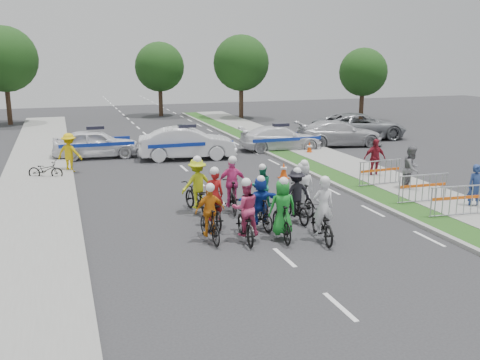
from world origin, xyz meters
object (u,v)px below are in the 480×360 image
object	(u,v)px
spectator_0	(476,187)
tree_2	(363,72)
civilian_suv	(360,126)
rider_10	(197,191)
police_car_2	(281,138)
barrier_0	(457,202)
rider_0	(322,219)
tree_1	(241,63)
rider_7	(302,193)
rider_6	(214,206)
rider_3	(210,219)
parked_bike	(45,170)
rider_2	(245,217)
cone_0	(284,171)
cone_1	(309,148)
civilian_sedan	(339,133)
rider_8	(261,193)
rider_9	(232,190)
barrier_1	(423,190)
tree_3	(4,59)
marshal_hiviz	(69,153)
spectator_2	(375,158)
barrier_2	(380,174)
tree_4	(160,67)
spectator_1	(411,169)
police_car_0	(96,143)
rider_5	(260,206)
rider_4	(296,200)
police_car_1	(187,143)
rider_1	(282,215)

from	to	relation	value
spectator_0	tree_2	bearing A→B (deg)	85.20
civilian_suv	rider_10	bearing A→B (deg)	138.29
police_car_2	barrier_0	distance (m)	13.76
rider_0	tree_1	xyz separation A→B (m)	(7.43, 29.06, 3.90)
rider_7	rider_6	bearing A→B (deg)	5.22
rider_3	parked_bike	xyz separation A→B (m)	(-4.62, 9.89, -0.28)
rider_2	rider_3	bearing A→B (deg)	-9.33
rider_0	rider_3	bearing A→B (deg)	-7.37
cone_0	cone_1	size ratio (longest dim) A/B	1.00
civilian_suv	civilian_sedan	bearing A→B (deg)	133.22
rider_3	rider_8	size ratio (longest dim) A/B	1.03
rider_2	rider_9	world-z (taller)	rider_9
rider_9	barrier_1	bearing A→B (deg)	176.86
rider_10	spectator_0	bearing A→B (deg)	152.70
tree_3	barrier_0	bearing A→B (deg)	-62.87
rider_7	police_car_2	xyz separation A→B (m)	(4.10, 11.58, -0.06)
rider_6	rider_9	size ratio (longest dim) A/B	0.98
civilian_suv	marshal_hiviz	bearing A→B (deg)	109.92
spectator_2	tree_1	distance (m)	22.92
barrier_2	tree_2	distance (m)	23.33
tree_2	tree_4	world-z (taller)	tree_4
rider_10	spectator_1	bearing A→B (deg)	170.06
spectator_2	tree_3	bearing A→B (deg)	129.53
police_car_2	marshal_hiviz	distance (m)	11.58
spectator_0	cone_0	size ratio (longest dim) A/B	2.27
rider_9	spectator_1	world-z (taller)	rider_9
rider_7	marshal_hiviz	distance (m)	11.85
cone_1	rider_7	bearing A→B (deg)	-117.16
police_car_0	barrier_0	bearing A→B (deg)	-141.72
rider_5	police_car_0	distance (m)	14.19
rider_4	police_car_1	xyz separation A→B (m)	(-0.88, 11.43, 0.11)
police_car_0	rider_5	bearing A→B (deg)	-160.74
spectator_2	marshal_hiviz	size ratio (longest dim) A/B	0.96
tree_3	cone_1	bearing A→B (deg)	-49.03
police_car_2	rider_1	bearing A→B (deg)	165.58
rider_8	barrier_0	world-z (taller)	rider_8
spectator_0	marshal_hiviz	size ratio (longest dim) A/B	0.89
marshal_hiviz	spectator_1	bearing A→B (deg)	176.94
barrier_0	rider_3	bearing A→B (deg)	176.35
rider_6	rider_7	bearing A→B (deg)	-171.27
rider_2	tree_4	world-z (taller)	tree_4
rider_3	barrier_1	size ratio (longest dim) A/B	0.87
rider_7	rider_10	xyz separation A→B (m)	(-3.33, 1.24, 0.04)
marshal_hiviz	rider_6	bearing A→B (deg)	142.18
rider_8	parked_bike	size ratio (longest dim) A/B	1.12
rider_1	spectator_0	world-z (taller)	rider_1
spectator_0	tree_2	size ratio (longest dim) A/B	0.28
police_car_0	parked_bike	size ratio (longest dim) A/B	2.88
civilian_suv	spectator_2	distance (m)	11.08
rider_10	tree_3	size ratio (longest dim) A/B	0.28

